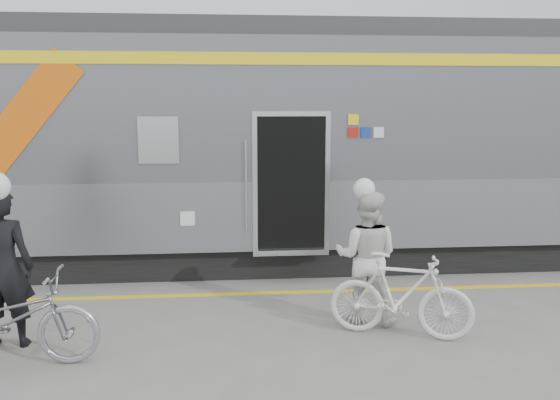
{
  "coord_description": "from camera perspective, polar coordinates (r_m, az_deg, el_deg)",
  "views": [
    {
      "loc": [
        -0.27,
        -6.3,
        2.84
      ],
      "look_at": [
        0.43,
        1.6,
        1.5
      ],
      "focal_mm": 38.0,
      "sensor_mm": 36.0,
      "label": 1
    }
  ],
  "objects": [
    {
      "name": "bicycle_left",
      "position": [
        7.1,
        -24.87,
        -10.4
      ],
      "size": [
        1.98,
        0.7,
        1.04
      ],
      "primitive_type": "imported",
      "rotation": [
        0.0,
        0.0,
        1.58
      ],
      "color": "#9C9EA3",
      "rests_on": "ground"
    },
    {
      "name": "ground",
      "position": [
        6.91,
        -2.49,
        -14.67
      ],
      "size": [
        90.0,
        90.0,
        0.0
      ],
      "primitive_type": "plane",
      "color": "slate",
      "rests_on": "ground"
    },
    {
      "name": "helmet_woman",
      "position": [
        7.5,
        8.5,
        1.94
      ],
      "size": [
        0.27,
        0.27,
        0.27
      ],
      "primitive_type": "sphere",
      "color": "white",
      "rests_on": "woman"
    },
    {
      "name": "bicycle_right",
      "position": [
        7.36,
        11.55,
        -8.98
      ],
      "size": [
        1.79,
        1.07,
        1.04
      ],
      "primitive_type": "imported",
      "rotation": [
        0.0,
        0.0,
        1.21
      ],
      "color": "silver",
      "rests_on": "ground"
    },
    {
      "name": "safety_strip",
      "position": [
        8.91,
        -3.14,
        -8.98
      ],
      "size": [
        24.0,
        0.12,
        0.01
      ],
      "primitive_type": "cube",
      "color": "yellow",
      "rests_on": "ground"
    },
    {
      "name": "man",
      "position": [
        7.54,
        -25.14,
        -5.92
      ],
      "size": [
        0.69,
        0.45,
        1.88
      ],
      "primitive_type": "imported",
      "rotation": [
        0.0,
        0.0,
        3.15
      ],
      "color": "black",
      "rests_on": "ground"
    },
    {
      "name": "train",
      "position": [
        10.59,
        -11.71,
        5.13
      ],
      "size": [
        24.0,
        3.17,
        4.1
      ],
      "color": "black",
      "rests_on": "ground"
    },
    {
      "name": "woman",
      "position": [
        7.69,
        8.32,
        -5.43
      ],
      "size": [
        1.01,
        0.9,
        1.72
      ],
      "primitive_type": "imported",
      "rotation": [
        0.0,
        0.0,
        2.78
      ],
      "color": "silver",
      "rests_on": "ground"
    }
  ]
}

